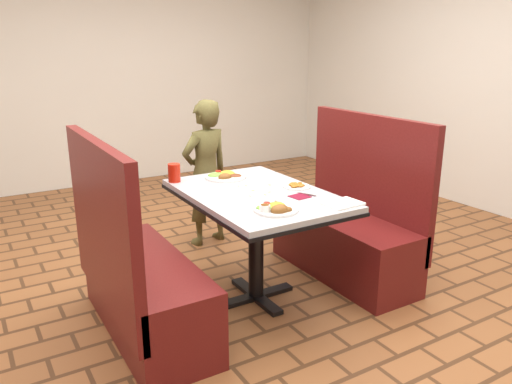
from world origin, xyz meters
TOP-DOWN VIEW (x-y plane):
  - dining_table at (0.00, 0.00)m, footprint 0.81×1.21m
  - booth_bench_left at (-0.80, 0.00)m, footprint 0.47×1.20m
  - booth_bench_right at (0.80, 0.00)m, footprint 0.47×1.20m
  - diner_person at (0.16, 1.09)m, footprint 0.50×0.38m
  - near_dinner_plate at (-0.11, -0.39)m, footprint 0.25×0.25m
  - far_dinner_plate at (-0.00, 0.41)m, footprint 0.28×0.28m
  - plantain_plate at (0.28, -0.05)m, footprint 0.18×0.18m
  - maroon_napkin at (0.18, -0.23)m, footprint 0.12×0.12m
  - spoon_utensil at (0.24, -0.22)m, footprint 0.07×0.13m
  - red_tumbler at (-0.35, 0.50)m, footprint 0.08×0.08m
  - paper_napkin at (0.30, -0.49)m, footprint 0.23×0.18m
  - knife_utensil at (-0.03, -0.34)m, footprint 0.02×0.18m
  - fork_utensil at (-0.05, -0.36)m, footprint 0.07×0.15m
  - lettuce_shreds at (0.04, 0.06)m, footprint 0.28×0.32m

SIDE VIEW (x-z plane):
  - booth_bench_left at x=-0.80m, z-range -0.26..0.92m
  - booth_bench_right at x=0.80m, z-range -0.26..0.92m
  - diner_person at x=0.16m, z-range 0.00..1.23m
  - dining_table at x=0.00m, z-range 0.28..1.03m
  - lettuce_shreds at x=0.04m, z-range 0.75..0.75m
  - maroon_napkin at x=0.18m, z-range 0.75..0.75m
  - spoon_utensil at x=0.24m, z-range 0.75..0.76m
  - paper_napkin at x=0.30m, z-range 0.75..0.76m
  - knife_utensil at x=-0.03m, z-range 0.76..0.76m
  - fork_utensil at x=-0.05m, z-range 0.76..0.76m
  - plantain_plate at x=0.28m, z-range 0.75..0.77m
  - far_dinner_plate at x=0.00m, z-range 0.74..0.81m
  - near_dinner_plate at x=-0.11m, z-range 0.74..0.82m
  - red_tumbler at x=-0.35m, z-range 0.75..0.88m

